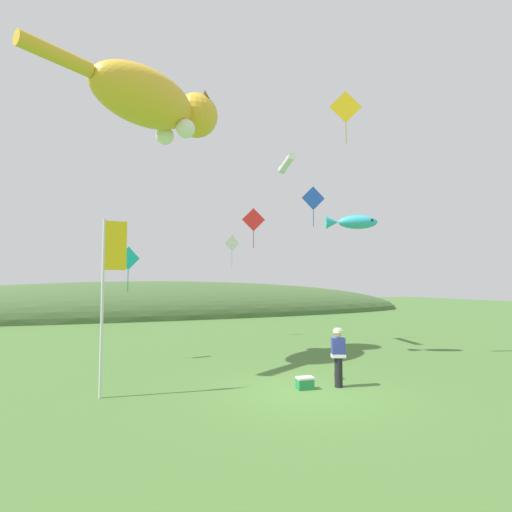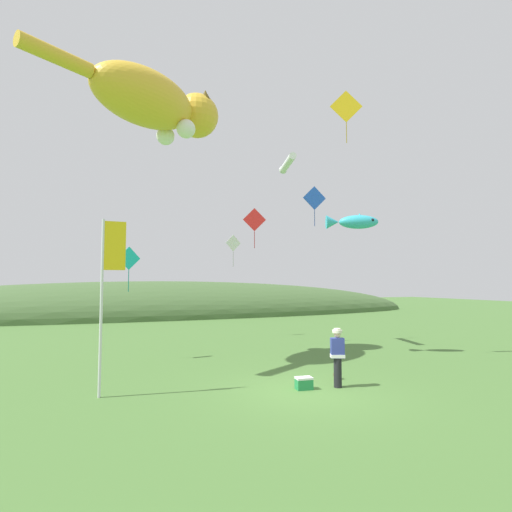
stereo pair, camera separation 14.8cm
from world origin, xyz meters
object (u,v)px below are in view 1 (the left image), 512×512
Objects in this scene: picnic_cooler at (305,383)px; festival_banner_pole at (108,280)px; kite_diamond_teal at (128,259)px; kite_diamond_gold at (346,107)px; kite_diamond_red at (253,220)px; kite_giant_cat at (157,103)px; kite_fish_windsock at (352,222)px; kite_diamond_blue at (313,198)px; kite_spool at (338,375)px; festival_attendant at (338,355)px; kite_diamond_white at (232,243)px; kite_tube_streamer at (287,164)px.

picnic_cooler is 6.47m from festival_banner_pole.
kite_diamond_teal is at bearing 124.99° from picnic_cooler.
picnic_cooler is at bearing -139.83° from kite_diamond_gold.
kite_diamond_gold reaches higher than kite_diamond_red.
kite_giant_cat reaches higher than festival_banner_pole.
kite_diamond_gold is (-0.89, -0.91, 4.81)m from kite_fish_windsock.
festival_banner_pole is 11.11m from kite_fish_windsock.
kite_diamond_blue reaches higher than picnic_cooler.
kite_spool is 0.47× the size of picnic_cooler.
kite_spool is (0.56, 0.89, -0.83)m from festival_attendant.
kite_spool is 11.34m from kite_diamond_blue.
kite_giant_cat is 3.48× the size of kite_diamond_blue.
kite_diamond_white reaches higher than picnic_cooler.
kite_diamond_gold is at bearing -18.16° from kite_giant_cat.
kite_fish_windsock is 1.12× the size of kite_diamond_red.
kite_diamond_white is at bearing 39.56° from kite_diamond_teal.
kite_diamond_teal is (0.93, 5.24, 0.90)m from festival_banner_pole.
festival_attendant reaches higher than kite_spool.
picnic_cooler is at bearing -156.22° from kite_spool.
kite_giant_cat is at bearing -152.52° from kite_diamond_red.
kite_tube_streamer is (3.11, 7.34, 9.09)m from picnic_cooler.
kite_diamond_blue reaches higher than kite_spool.
kite_tube_streamer is 4.33m from kite_diamond_gold.
kite_diamond_teal is 0.98× the size of kite_diamond_white.
kite_diamond_teal is 10.60m from kite_diamond_blue.
kite_diamond_red is at bearing 111.69° from kite_diamond_gold.
kite_diamond_blue is 1.17× the size of kite_diamond_white.
kite_fish_windsock is at bearing 47.65° from kite_spool.
picnic_cooler is at bearing -98.07° from kite_diamond_white.
festival_banner_pole is 12.87m from kite_diamond_white.
festival_attendant is at bearing -51.79° from kite_giant_cat.
picnic_cooler is 0.28× the size of kite_diamond_teal.
festival_banner_pole reaches higher than kite_spool.
kite_diamond_red is (-1.28, 1.36, -2.80)m from kite_tube_streamer.
festival_banner_pole is 8.85m from kite_giant_cat.
kite_tube_streamer is at bearing 12.42° from kite_giant_cat.
kite_diamond_white is (0.60, 11.93, 4.55)m from festival_attendant.
kite_spool is 0.13× the size of kite_diamond_white.
kite_fish_windsock reaches higher than picnic_cooler.
festival_banner_pole is 10.90m from kite_diamond_red.
kite_diamond_teal is 0.84× the size of kite_diamond_blue.
kite_diamond_teal is (-4.60, 6.58, 3.98)m from picnic_cooler.
kite_diamond_gold is (8.56, -3.23, 6.56)m from kite_diamond_teal.
kite_diamond_red is 0.96× the size of kite_diamond_blue.
kite_diamond_teal is at bearing 79.93° from festival_banner_pole.
kite_giant_cat is 3.63× the size of kite_diamond_red.
kite_diamond_teal is (-7.72, -0.76, -5.12)m from kite_tube_streamer.
kite_diamond_white is 10.16m from kite_diamond_gold.
festival_banner_pole is 5.40m from kite_diamond_teal.
picnic_cooler is at bearing -122.20° from kite_diamond_blue.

